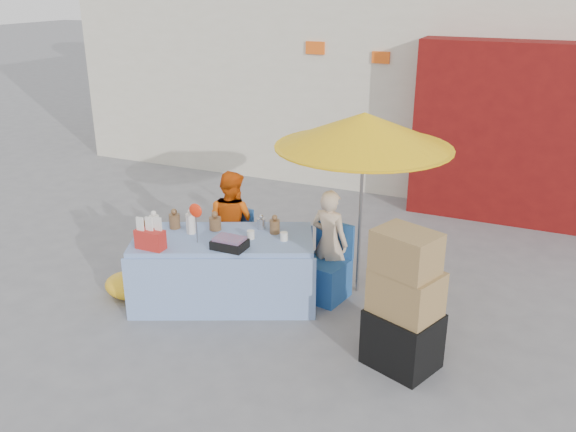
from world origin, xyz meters
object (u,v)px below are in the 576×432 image
at_px(vendor_orange, 232,223).
at_px(box_stack, 404,306).
at_px(chair_left, 228,257).
at_px(market_table, 223,268).
at_px(chair_right, 325,276).
at_px(umbrella, 364,131).
at_px(vendor_beige, 329,242).

relative_size(vendor_orange, box_stack, 0.96).
bearing_deg(vendor_orange, chair_left, 102.07).
bearing_deg(market_table, box_stack, -35.59).
xyz_separation_m(market_table, chair_right, (1.00, 0.52, -0.14)).
xyz_separation_m(chair_right, umbrella, (0.30, 0.28, 1.64)).
xyz_separation_m(umbrella, box_stack, (0.82, -1.23, -1.27)).
height_order(chair_left, chair_right, same).
distance_m(chair_right, umbrella, 1.69).
xyz_separation_m(chair_left, chair_right, (1.25, 0.00, 0.00)).
height_order(market_table, vendor_beige, vendor_beige).
xyz_separation_m(vendor_orange, box_stack, (2.37, -1.08, -0.02)).
height_order(chair_right, umbrella, umbrella).
bearing_deg(chair_right, box_stack, -29.31).
bearing_deg(vendor_beige, umbrella, -142.63).
xyz_separation_m(chair_right, box_stack, (1.12, -0.94, 0.37)).
bearing_deg(vendor_beige, chair_left, 16.96).
bearing_deg(chair_left, vendor_orange, 102.07).
relative_size(market_table, chair_left, 2.59).
distance_m(chair_left, box_stack, 2.58).
bearing_deg(chair_left, umbrella, 21.23).
relative_size(market_table, vendor_orange, 1.70).
bearing_deg(box_stack, chair_right, 139.88).
xyz_separation_m(chair_right, vendor_orange, (-1.25, 0.13, 0.39)).
relative_size(market_table, box_stack, 1.63).
height_order(chair_left, vendor_beige, vendor_beige).
bearing_deg(umbrella, vendor_orange, -174.47).
distance_m(market_table, chair_right, 1.14).
height_order(vendor_orange, umbrella, umbrella).
height_order(market_table, vendor_orange, vendor_orange).
distance_m(vendor_orange, box_stack, 2.61).
bearing_deg(market_table, vendor_beige, 8.92).
distance_m(vendor_beige, box_stack, 1.56).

